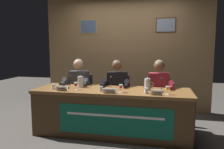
# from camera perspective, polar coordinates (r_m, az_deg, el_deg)

# --- Properties ---
(ground_plane) EXTENTS (12.00, 12.00, 0.00)m
(ground_plane) POSITION_cam_1_polar(r_m,az_deg,el_deg) (3.94, 0.00, -14.71)
(ground_plane) COLOR #4C4742
(wall_back_panelled) EXTENTS (3.79, 0.14, 2.60)m
(wall_back_panelled) POSITION_cam_1_polar(r_m,az_deg,el_deg) (5.17, 3.59, 5.32)
(wall_back_panelled) COLOR #937047
(wall_back_panelled) RESTS_ON ground_plane
(conference_table) EXTENTS (2.59, 0.83, 0.76)m
(conference_table) POSITION_cam_1_polar(r_m,az_deg,el_deg) (3.68, -0.31, -7.96)
(conference_table) COLOR brown
(conference_table) RESTS_ON ground_plane
(chair_left) EXTENTS (0.44, 0.44, 0.91)m
(chair_left) POSITION_cam_1_polar(r_m,az_deg,el_deg) (4.56, -7.87, -5.90)
(chair_left) COLOR black
(chair_left) RESTS_ON ground_plane
(panelist_left) EXTENTS (0.51, 0.48, 1.24)m
(panelist_left) POSITION_cam_1_polar(r_m,az_deg,el_deg) (4.32, -8.84, -2.89)
(panelist_left) COLOR black
(panelist_left) RESTS_ON ground_plane
(nameplate_left) EXTENTS (0.19, 0.06, 0.08)m
(nameplate_left) POSITION_cam_1_polar(r_m,az_deg,el_deg) (3.69, -12.73, -3.48)
(nameplate_left) COLOR white
(nameplate_left) RESTS_ON conference_table
(juice_glass_left) EXTENTS (0.06, 0.06, 0.12)m
(juice_glass_left) POSITION_cam_1_polar(r_m,az_deg,el_deg) (3.72, -9.24, -2.59)
(juice_glass_left) COLOR white
(juice_glass_left) RESTS_ON conference_table
(water_cup_left) EXTENTS (0.06, 0.06, 0.08)m
(water_cup_left) POSITION_cam_1_polar(r_m,az_deg,el_deg) (3.85, -14.75, -3.11)
(water_cup_left) COLOR silver
(water_cup_left) RESTS_ON conference_table
(microphone_left) EXTENTS (0.06, 0.17, 0.22)m
(microphone_left) POSITION_cam_1_polar(r_m,az_deg,el_deg) (3.89, -11.12, -2.38)
(microphone_left) COLOR black
(microphone_left) RESTS_ON conference_table
(chair_center) EXTENTS (0.44, 0.44, 0.91)m
(chair_center) POSITION_cam_1_polar(r_m,az_deg,el_deg) (4.37, 1.65, -6.43)
(chair_center) COLOR black
(chair_center) RESTS_ON ground_plane
(panelist_center) EXTENTS (0.51, 0.48, 1.24)m
(panelist_center) POSITION_cam_1_polar(r_m,az_deg,el_deg) (4.12, 1.16, -3.32)
(panelist_center) COLOR black
(panelist_center) RESTS_ON ground_plane
(nameplate_center) EXTENTS (0.20, 0.06, 0.08)m
(nameplate_center) POSITION_cam_1_polar(r_m,az_deg,el_deg) (3.40, -0.62, -4.20)
(nameplate_center) COLOR white
(nameplate_center) RESTS_ON conference_table
(juice_glass_center) EXTENTS (0.06, 0.06, 0.12)m
(juice_glass_center) POSITION_cam_1_polar(r_m,az_deg,el_deg) (3.47, 2.26, -3.20)
(juice_glass_center) COLOR white
(juice_glass_center) RESTS_ON conference_table
(water_cup_center) EXTENTS (0.06, 0.06, 0.08)m
(water_cup_center) POSITION_cam_1_polar(r_m,az_deg,el_deg) (3.55, -2.87, -3.76)
(water_cup_center) COLOR silver
(water_cup_center) RESTS_ON conference_table
(microphone_center) EXTENTS (0.06, 0.17, 0.22)m
(microphone_center) POSITION_cam_1_polar(r_m,az_deg,el_deg) (3.70, -0.50, -2.74)
(microphone_center) COLOR black
(microphone_center) RESTS_ON conference_table
(chair_right) EXTENTS (0.44, 0.44, 0.91)m
(chair_right) POSITION_cam_1_polar(r_m,az_deg,el_deg) (4.30, 11.79, -6.81)
(chair_right) COLOR black
(chair_right) RESTS_ON ground_plane
(panelist_right) EXTENTS (0.51, 0.48, 1.24)m
(panelist_right) POSITION_cam_1_polar(r_m,az_deg,el_deg) (4.04, 11.87, -3.67)
(panelist_right) COLOR black
(panelist_right) RESTS_ON ground_plane
(nameplate_right) EXTENTS (0.17, 0.06, 0.08)m
(nameplate_right) POSITION_cam_1_polar(r_m,az_deg,el_deg) (3.35, 11.35, -4.53)
(nameplate_right) COLOR white
(nameplate_right) RESTS_ON conference_table
(juice_glass_right) EXTENTS (0.06, 0.06, 0.12)m
(juice_glass_right) POSITION_cam_1_polar(r_m,az_deg,el_deg) (3.42, 14.00, -3.58)
(juice_glass_right) COLOR white
(juice_glass_right) RESTS_ON conference_table
(water_cup_right) EXTENTS (0.06, 0.06, 0.08)m
(water_cup_right) POSITION_cam_1_polar(r_m,az_deg,el_deg) (3.44, 8.79, -4.20)
(water_cup_right) COLOR silver
(water_cup_right) RESTS_ON conference_table
(microphone_right) EXTENTS (0.06, 0.17, 0.22)m
(microphone_right) POSITION_cam_1_polar(r_m,az_deg,el_deg) (3.61, 12.57, -3.16)
(microphone_right) COLOR black
(microphone_right) RESTS_ON conference_table
(water_pitcher_left_side) EXTENTS (0.15, 0.10, 0.21)m
(water_pitcher_left_side) POSITION_cam_1_polar(r_m,az_deg,el_deg) (3.95, -8.04, -1.87)
(water_pitcher_left_side) COLOR silver
(water_pitcher_left_side) RESTS_ON conference_table
(water_pitcher_right_side) EXTENTS (0.15, 0.10, 0.21)m
(water_pitcher_right_side) POSITION_cam_1_polar(r_m,az_deg,el_deg) (3.70, 9.12, -2.48)
(water_pitcher_right_side) COLOR silver
(water_pitcher_right_side) RESTS_ON conference_table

